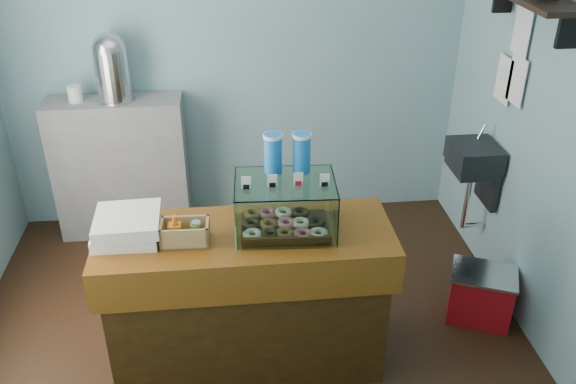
{
  "coord_description": "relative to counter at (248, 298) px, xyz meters",
  "views": [
    {
      "loc": [
        -0.06,
        -3.0,
        2.68
      ],
      "look_at": [
        0.24,
        -0.15,
        1.08
      ],
      "focal_mm": 38.0,
      "sensor_mm": 36.0,
      "label": 1
    }
  ],
  "objects": [
    {
      "name": "pastry_boxes",
      "position": [
        -0.61,
        0.03,
        0.51
      ],
      "size": [
        0.35,
        0.35,
        0.13
      ],
      "rotation": [
        0.0,
        0.0,
        -0.02
      ],
      "color": "white",
      "rests_on": "counter"
    },
    {
      "name": "room_shell",
      "position": [
        0.03,
        0.26,
        1.25
      ],
      "size": [
        3.54,
        3.04,
        2.82
      ],
      "color": "#78A5B0",
      "rests_on": "ground"
    },
    {
      "name": "display_case",
      "position": [
        0.22,
        0.05,
        0.61
      ],
      "size": [
        0.55,
        0.42,
        0.51
      ],
      "rotation": [
        0.0,
        0.0,
        -0.05
      ],
      "color": "black",
      "rests_on": "counter"
    },
    {
      "name": "counter",
      "position": [
        0.0,
        0.0,
        0.0
      ],
      "size": [
        1.6,
        0.6,
        0.9
      ],
      "color": "#3F270C",
      "rests_on": "ground"
    },
    {
      "name": "back_shelf",
      "position": [
        -0.9,
        1.57,
        0.09
      ],
      "size": [
        1.0,
        0.32,
        1.1
      ],
      "primitive_type": "cube",
      "color": "gray",
      "rests_on": "ground"
    },
    {
      "name": "ground",
      "position": [
        0.0,
        0.25,
        -0.46
      ],
      "size": [
        3.5,
        3.5,
        0.0
      ],
      "primitive_type": "plane",
      "color": "black",
      "rests_on": "ground"
    },
    {
      "name": "red_cooler",
      "position": [
        1.51,
        0.22,
        -0.28
      ],
      "size": [
        0.49,
        0.44,
        0.36
      ],
      "rotation": [
        0.0,
        0.0,
        -0.41
      ],
      "color": "red",
      "rests_on": "ground"
    },
    {
      "name": "coffee_urn",
      "position": [
        -0.86,
        1.57,
        0.9
      ],
      "size": [
        0.27,
        0.27,
        0.5
      ],
      "color": "silver",
      "rests_on": "back_shelf"
    },
    {
      "name": "condiment_crate",
      "position": [
        -0.32,
        -0.05,
        0.5
      ],
      "size": [
        0.26,
        0.16,
        0.16
      ],
      "rotation": [
        0.0,
        0.0,
        -0.04
      ],
      "color": "tan",
      "rests_on": "counter"
    }
  ]
}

